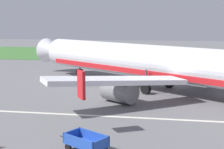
{
  "coord_description": "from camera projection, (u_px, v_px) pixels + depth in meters",
  "views": [
    {
      "loc": [
        5.8,
        -13.08,
        7.72
      ],
      "look_at": [
        0.99,
        15.69,
        2.8
      ],
      "focal_mm": 52.27,
      "sensor_mm": 36.0,
      "label": 1
    }
  ],
  "objects": [
    {
      "name": "apron_stripe",
      "position": [
        92.0,
        116.0,
        26.53
      ],
      "size": [
        120.0,
        0.36,
        0.01
      ],
      "primitive_type": "cube",
      "color": "silver",
      "rests_on": "ground"
    },
    {
      "name": "airplane",
      "position": [
        148.0,
        62.0,
        36.31
      ],
      "size": [
        33.12,
        28.2,
        11.34
      ],
      "color": "silver",
      "rests_on": "ground"
    },
    {
      "name": "grass_strip",
      "position": [
        140.0,
        54.0,
        73.55
      ],
      "size": [
        220.0,
        28.0,
        0.06
      ],
      "primitive_type": "cube",
      "color": "#3D7033",
      "rests_on": "ground"
    },
    {
      "name": "baggage_cart_third_in_row",
      "position": [
        86.0,
        142.0,
        19.17
      ],
      "size": [
        3.43,
        2.48,
        1.07
      ],
      "color": "#234CB2",
      "rests_on": "ground"
    }
  ]
}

